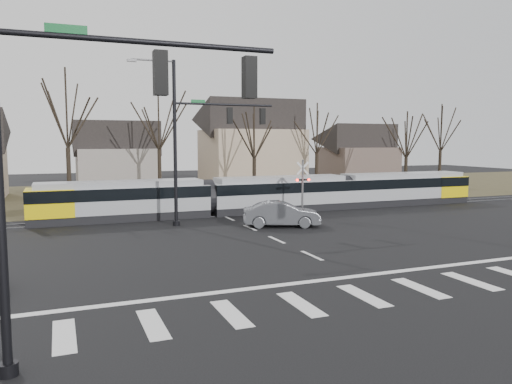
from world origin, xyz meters
name	(u,v)px	position (x,y,z in m)	size (l,w,h in m)	color
ground	(334,266)	(0.00, 0.00, 0.00)	(140.00, 140.00, 0.00)	black
grass_verge	(173,193)	(0.00, 32.00, 0.01)	(140.00, 28.00, 0.01)	#38331E
crosswalk	(392,292)	(0.00, -4.00, 0.01)	(27.00, 2.60, 0.01)	silver
stop_line	(358,276)	(0.00, -1.80, 0.01)	(28.00, 0.35, 0.01)	silver
lane_dashes	(220,214)	(0.00, 16.00, 0.01)	(0.18, 30.00, 0.01)	silver
rail_pair	(221,214)	(0.00, 15.80, 0.03)	(90.00, 1.52, 0.06)	#59595E
tram	(279,192)	(4.62, 16.00, 1.43)	(34.69, 2.58, 2.63)	gray
sedan	(282,214)	(2.00, 9.73, 0.78)	(5.02, 3.20, 1.56)	#515358
signal_pole_near_left	(74,123)	(-10.41, -6.00, 5.70)	(9.28, 0.44, 10.20)	black
signal_pole_far	(200,134)	(-2.41, 12.50, 5.70)	(9.28, 0.44, 10.20)	black
rail_crossing_signal	(303,190)	(5.00, 12.79, 1.89)	(1.08, 0.36, 4.00)	#59595B
tree_row	(208,144)	(2.00, 26.00, 5.00)	(59.20, 7.20, 10.00)	black
house_b	(117,154)	(-5.00, 36.00, 3.97)	(8.64, 7.56, 7.65)	gray
house_c	(251,142)	(9.00, 33.00, 5.23)	(10.80, 8.64, 10.10)	tan
house_d	(358,152)	(24.00, 35.00, 3.97)	(8.64, 7.56, 7.65)	brown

